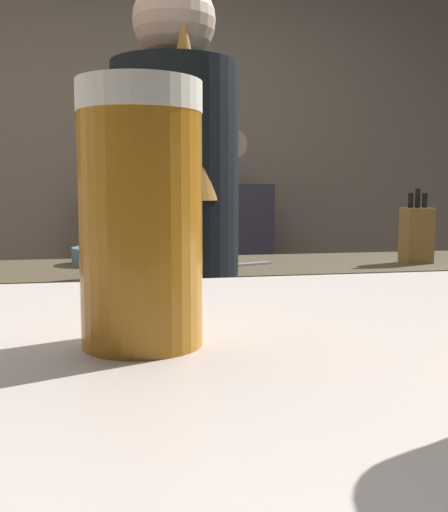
{
  "coord_description": "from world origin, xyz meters",
  "views": [
    {
      "loc": [
        -0.21,
        -1.4,
        1.14
      ],
      "look_at": [
        -0.08,
        -0.75,
        1.07
      ],
      "focal_mm": 41.94,
      "sensor_mm": 36.0,
      "label": 1
    }
  ],
  "objects_px": {
    "bottle_olive_oil": "(215,168)",
    "bottle_soy": "(100,166)",
    "pint_glass_far": "(141,216)",
    "knife_block": "(417,234)",
    "chefs_knife": "(242,265)",
    "bartender": "(177,249)",
    "mixing_bowl": "(103,255)"
  },
  "relations": [
    {
      "from": "bartender",
      "to": "knife_block",
      "type": "xyz_separation_m",
      "value": [
        0.92,
        0.36,
        0.0
      ]
    },
    {
      "from": "pint_glass_far",
      "to": "bottle_soy",
      "type": "relative_size",
      "value": 0.61
    },
    {
      "from": "knife_block",
      "to": "bottle_olive_oil",
      "type": "height_order",
      "value": "bottle_olive_oil"
    },
    {
      "from": "mixing_bowl",
      "to": "bottle_soy",
      "type": "height_order",
      "value": "bottle_soy"
    },
    {
      "from": "bottle_olive_oil",
      "to": "pint_glass_far",
      "type": "bearing_deg",
      "value": -101.64
    },
    {
      "from": "bartender",
      "to": "bottle_olive_oil",
      "type": "distance_m",
      "value": 1.69
    },
    {
      "from": "bartender",
      "to": "mixing_bowl",
      "type": "distance_m",
      "value": 0.6
    },
    {
      "from": "bartender",
      "to": "knife_block",
      "type": "height_order",
      "value": "bartender"
    },
    {
      "from": "bartender",
      "to": "chefs_knife",
      "type": "bearing_deg",
      "value": -43.18
    },
    {
      "from": "mixing_bowl",
      "to": "pint_glass_far",
      "type": "height_order",
      "value": "pint_glass_far"
    },
    {
      "from": "knife_block",
      "to": "mixing_bowl",
      "type": "height_order",
      "value": "knife_block"
    },
    {
      "from": "mixing_bowl",
      "to": "pint_glass_far",
      "type": "relative_size",
      "value": 1.43
    },
    {
      "from": "bottle_olive_oil",
      "to": "bartender",
      "type": "bearing_deg",
      "value": -104.39
    },
    {
      "from": "knife_block",
      "to": "pint_glass_far",
      "type": "bearing_deg",
      "value": -124.08
    },
    {
      "from": "bottle_olive_oil",
      "to": "bottle_soy",
      "type": "height_order",
      "value": "bottle_soy"
    },
    {
      "from": "mixing_bowl",
      "to": "bottle_soy",
      "type": "distance_m",
      "value": 1.18
    },
    {
      "from": "bottle_soy",
      "to": "chefs_knife",
      "type": "bearing_deg",
      "value": -69.46
    },
    {
      "from": "bartender",
      "to": "bottle_soy",
      "type": "xyz_separation_m",
      "value": [
        -0.2,
        1.68,
        0.3
      ]
    },
    {
      "from": "pint_glass_far",
      "to": "bartender",
      "type": "bearing_deg",
      "value": 81.96
    },
    {
      "from": "mixing_bowl",
      "to": "pint_glass_far",
      "type": "xyz_separation_m",
      "value": [
        0.02,
        -1.83,
        0.21
      ]
    },
    {
      "from": "bottle_olive_oil",
      "to": "bottle_soy",
      "type": "distance_m",
      "value": 0.62
    },
    {
      "from": "knife_block",
      "to": "mixing_bowl",
      "type": "distance_m",
      "value": 1.14
    },
    {
      "from": "mixing_bowl",
      "to": "bottle_olive_oil",
      "type": "bearing_deg",
      "value": 59.8
    },
    {
      "from": "knife_block",
      "to": "chefs_knife",
      "type": "relative_size",
      "value": 1.12
    },
    {
      "from": "pint_glass_far",
      "to": "bottle_soy",
      "type": "height_order",
      "value": "bottle_soy"
    },
    {
      "from": "mixing_bowl",
      "to": "bottle_olive_oil",
      "type": "distance_m",
      "value": 1.26
    },
    {
      "from": "bartender",
      "to": "knife_block",
      "type": "bearing_deg",
      "value": -77.09
    },
    {
      "from": "knife_block",
      "to": "bottle_soy",
      "type": "relative_size",
      "value": 1.08
    },
    {
      "from": "knife_block",
      "to": "bottle_soy",
      "type": "xyz_separation_m",
      "value": [
        -1.12,
        1.32,
        0.29
      ]
    },
    {
      "from": "knife_block",
      "to": "bottle_olive_oil",
      "type": "distance_m",
      "value": 1.38
    },
    {
      "from": "bottle_soy",
      "to": "mixing_bowl",
      "type": "bearing_deg",
      "value": -89.81
    },
    {
      "from": "chefs_knife",
      "to": "pint_glass_far",
      "type": "xyz_separation_m",
      "value": [
        -0.46,
        -1.67,
        0.24
      ]
    }
  ]
}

